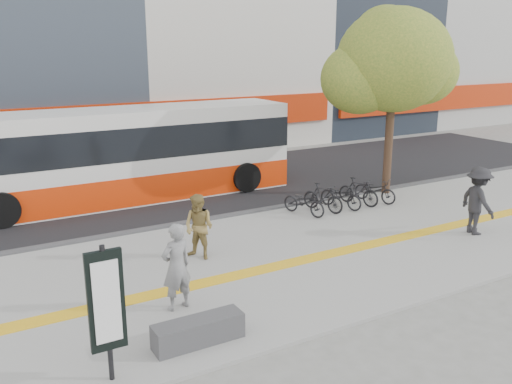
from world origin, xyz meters
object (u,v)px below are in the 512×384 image
bench (198,331)px  pedestrian_dark (478,201)px  signboard (106,303)px  bus (124,158)px  seated_woman (176,267)px  street_tree (391,62)px  pedestrian_tan (199,227)px

bench → pedestrian_dark: bearing=9.2°
signboard → bus: (3.32, 10.01, 0.11)m
bus → seated_woman: 8.46m
signboard → bus: bearing=71.7°
seated_woman → pedestrian_dark: size_ratio=0.94×
street_tree → bus: 9.37m
street_tree → pedestrian_dark: size_ratio=3.40×
pedestrian_dark → bus: bearing=54.2°
bus → bench: bearing=-100.0°
signboard → seated_woman: size_ratio=1.26×
street_tree → bus: street_tree is taller
seated_woman → pedestrian_tan: 2.61m
signboard → pedestrian_dark: signboard is taller
bench → pedestrian_tan: (1.63, 3.56, 0.57)m
pedestrian_dark → signboard: bearing=112.6°
bench → seated_woman: 1.55m
signboard → pedestrian_tan: size_ratio=1.38×
signboard → seated_woman: (1.78, 1.70, -0.41)m
seated_woman → street_tree: bearing=-164.6°
pedestrian_tan → bus: bearing=147.2°
pedestrian_dark → bench: bearing=112.4°
bench → seated_woman: size_ratio=0.92×
signboard → street_tree: bearing=29.1°
bench → bus: bearing=80.0°
bench → street_tree: street_tree is taller
signboard → pedestrian_dark: bearing=9.5°
seated_woman → pedestrian_dark: pedestrian_dark is taller
bench → pedestrian_tan: bearing=65.4°
pedestrian_tan → pedestrian_dark: (7.27, -2.12, 0.13)m
seated_woman → pedestrian_tan: (1.45, 2.17, -0.08)m
seated_woman → pedestrian_dark: bearing=170.0°
signboard → seated_woman: 2.50m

